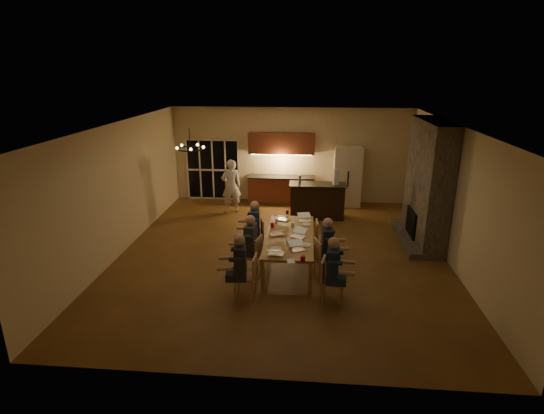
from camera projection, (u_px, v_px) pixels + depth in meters
The scene contains 43 objects.
floor at pixel (282, 254), 10.61m from camera, with size 9.00×9.00×0.00m, color brown.
back_wall at pixel (291, 155), 14.38m from camera, with size 8.00×0.04×3.20m, color beige.
left_wall at pixel (120, 188), 10.44m from camera, with size 0.04×9.00×3.20m, color beige.
right_wall at pixel (456, 197), 9.77m from camera, with size 0.04×9.00×3.20m, color beige.
ceiling at pixel (283, 124), 9.60m from camera, with size 8.00×9.00×0.04m, color white.
french_doors at pixel (213, 170), 14.73m from camera, with size 1.86×0.08×2.10m, color black.
fireplace at pixel (428, 183), 10.93m from camera, with size 0.58×2.50×3.20m, color #6B6054.
kitchenette at pixel (281, 169), 14.23m from camera, with size 2.24×0.68×2.40m, color brown, non-canonical shape.
refrigerator at pixel (347, 176), 14.06m from camera, with size 0.90×0.68×2.00m, color beige.
dining_table at pixel (289, 250), 9.91m from camera, with size 1.10×2.71×0.75m, color #A78042.
bar_island at pixel (317, 201), 13.02m from camera, with size 1.72×0.68×1.08m, color black.
chair_left_near at pixel (245, 276), 8.52m from camera, with size 0.44×0.44×0.89m, color tan, non-canonical shape.
chair_left_mid at pixel (250, 255), 9.49m from camera, with size 0.44×0.44×0.89m, color tan, non-canonical shape.
chair_left_far at pixel (254, 236), 10.54m from camera, with size 0.44×0.44×0.89m, color tan, non-canonical shape.
chair_right_near at pixel (333, 280), 8.35m from camera, with size 0.44×0.44×0.89m, color tan, non-canonical shape.
chair_right_mid at pixel (325, 258), 9.32m from camera, with size 0.44×0.44×0.89m, color tan, non-canonical shape.
chair_right_far at pixel (325, 238), 10.41m from camera, with size 0.44×0.44×0.89m, color tan, non-canonical shape.
person_left_near at pixel (240, 267), 8.35m from camera, with size 0.60×0.60×1.38m, color #23262D, non-canonical shape.
person_right_near at pixel (332, 270), 8.23m from camera, with size 0.60×0.60×1.38m, color #1D274A, non-canonical shape.
person_left_mid at pixel (251, 244), 9.43m from camera, with size 0.60×0.60×1.38m, color #353A3E, non-canonical shape.
person_right_mid at pixel (327, 248), 9.25m from camera, with size 0.60×0.60×1.38m, color #23262D, non-canonical shape.
person_left_far at pixel (255, 228), 10.41m from camera, with size 0.60×0.60×1.38m, color #1D274A, non-canonical shape.
standing_person at pixel (231, 186), 13.44m from camera, with size 0.63×0.41×1.72m, color silver.
chandelier at pixel (190, 149), 9.26m from camera, with size 0.62×0.62×0.03m, color black.
laptop_a at pixel (276, 249), 8.76m from camera, with size 0.32×0.28×0.23m, color silver, non-canonical shape.
laptop_b at pixel (297, 245), 8.96m from camera, with size 0.32×0.28×0.23m, color silver, non-canonical shape.
laptop_c at pixel (277, 230), 9.81m from camera, with size 0.32×0.28×0.23m, color silver, non-canonical shape.
laptop_d at pixel (298, 232), 9.66m from camera, with size 0.32×0.28×0.23m, color silver, non-canonical shape.
laptop_e at pixel (283, 216), 10.75m from camera, with size 0.32×0.28×0.23m, color silver, non-canonical shape.
laptop_f at pixel (305, 217), 10.66m from camera, with size 0.32×0.28×0.23m, color silver, non-canonical shape.
mug_front at pixel (288, 241), 9.33m from camera, with size 0.07×0.07×0.10m, color white.
mug_mid at pixel (293, 225), 10.32m from camera, with size 0.08×0.08×0.10m, color white.
mug_back at pixel (276, 221), 10.56m from camera, with size 0.07×0.07×0.10m, color white.
redcup_near at pixel (303, 259), 8.45m from camera, with size 0.10×0.10×0.12m, color red.
redcup_mid at pixel (272, 225), 10.26m from camera, with size 0.09×0.09×0.12m, color red.
can_silver at pixel (291, 246), 9.04m from camera, with size 0.07×0.07×0.12m, color #B2B2B7.
can_cola at pixel (287, 212), 11.19m from camera, with size 0.07×0.07×0.12m, color #3F0F0C.
plate_near at pixel (305, 245), 9.22m from camera, with size 0.23×0.23×0.02m, color white.
plate_left at pixel (276, 249), 9.03m from camera, with size 0.25×0.25×0.02m, color white.
plate_far at pixel (306, 224), 10.44m from camera, with size 0.23×0.23×0.02m, color white.
notepad at pixel (291, 261), 8.46m from camera, with size 0.15×0.21×0.01m, color white.
bar_bottle at pixel (300, 179), 12.90m from camera, with size 0.07×0.07×0.24m, color #99999E.
bar_blender at pixel (336, 177), 12.71m from camera, with size 0.15×0.15×0.48m, color silver.
Camera 1 is at (0.61, -9.69, 4.44)m, focal length 28.00 mm.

